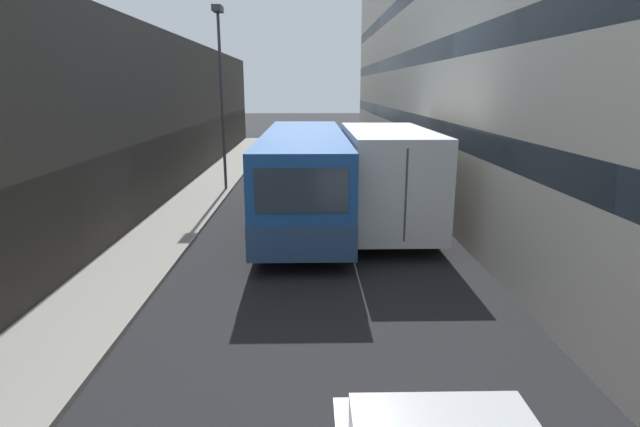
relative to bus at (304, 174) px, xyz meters
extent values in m
plane|color=#232326|center=(0.35, -3.00, -1.56)|extent=(150.00, 150.00, 0.00)
cube|color=#9E998E|center=(-4.23, -3.00, -1.51)|extent=(2.11, 60.00, 0.11)
cube|color=#423D38|center=(-6.49, -3.00, 1.67)|extent=(2.40, 60.00, 6.46)
cube|color=black|center=(-5.83, -3.00, -0.27)|extent=(1.08, 60.00, 2.58)
cube|color=beige|center=(5.68, -3.00, 4.33)|extent=(2.40, 60.00, 11.77)
cube|color=#333D47|center=(5.02, -3.00, 1.38)|extent=(1.08, 60.00, 0.70)
cube|color=#333D47|center=(5.02, -3.00, 3.97)|extent=(1.08, 60.00, 0.70)
cube|color=#1E519E|center=(0.00, 0.00, 0.12)|extent=(2.53, 10.72, 2.50)
cube|color=#2D4C7A|center=(0.00, 0.00, -0.70)|extent=(2.55, 10.75, 0.88)
cube|color=#2D3847|center=(0.00, 0.00, 0.49)|extent=(2.57, 9.87, 0.80)
cube|color=#2D3847|center=(0.00, -5.37, 0.55)|extent=(2.07, 0.04, 1.00)
cylinder|color=black|center=(-1.11, 3.33, -1.06)|extent=(0.24, 1.00, 1.00)
cylinder|color=black|center=(1.11, 3.33, -1.06)|extent=(0.24, 1.00, 1.00)
cylinder|color=black|center=(-1.11, -3.32, -1.06)|extent=(0.24, 1.00, 1.00)
cylinder|color=black|center=(1.11, -3.32, -1.06)|extent=(0.24, 1.00, 1.00)
cube|color=silver|center=(2.53, 2.75, -0.21)|extent=(2.31, 2.31, 1.88)
cube|color=silver|center=(2.53, -1.38, 0.21)|extent=(2.41, 5.95, 2.72)
cube|color=#4C4C4C|center=(2.53, -4.36, 0.21)|extent=(0.05, 0.02, 2.31)
cylinder|color=black|center=(1.44, 2.75, -1.08)|extent=(0.22, 0.96, 0.96)
cylinder|color=black|center=(3.61, 2.75, -1.08)|extent=(0.22, 0.96, 0.96)
cylinder|color=black|center=(1.44, -3.02, -1.08)|extent=(0.22, 0.96, 0.96)
cylinder|color=black|center=(3.61, -3.02, -1.08)|extent=(0.22, 0.96, 0.96)
cylinder|color=#38383D|center=(-3.42, 4.98, 2.11)|extent=(0.12, 0.12, 7.12)
cube|color=#38383D|center=(-3.42, 4.98, 5.79)|extent=(0.36, 0.80, 0.24)
camera|label=1|loc=(0.19, -16.17, 2.77)|focal=28.00mm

